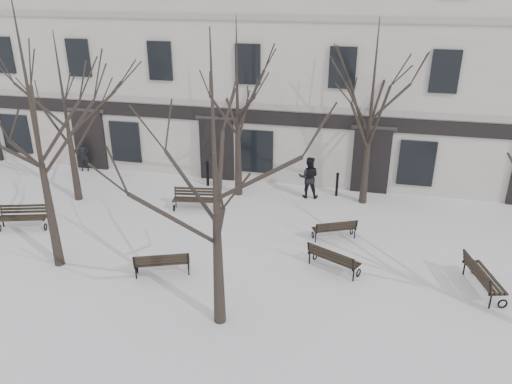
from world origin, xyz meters
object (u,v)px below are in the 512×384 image
(bench_1, at_px, (162,262))
(bench_0, at_px, (23,216))
(tree_2, at_px, (214,155))
(bench_2, at_px, (333,258))
(bench_5, at_px, (482,276))
(bench_3, at_px, (195,198))
(tree_1, at_px, (31,108))
(bench_4, at_px, (335,228))

(bench_1, bearing_deg, bench_0, -36.99)
(tree_2, xyz_separation_m, bench_1, (-2.46, 1.83, -4.44))
(bench_2, bearing_deg, bench_5, -155.16)
(tree_2, distance_m, bench_3, 8.62)
(tree_1, xyz_separation_m, bench_0, (-2.78, 2.04, -4.83))
(bench_5, bearing_deg, tree_2, 98.35)
(bench_0, relative_size, bench_1, 1.02)
(bench_3, bearing_deg, bench_2, -38.94)
(bench_2, bearing_deg, tree_2, 75.36)
(tree_2, distance_m, bench_0, 10.59)
(bench_2, bearing_deg, bench_4, -60.62)
(bench_1, xyz_separation_m, bench_3, (-0.59, 4.91, 0.01))
(bench_0, xyz_separation_m, bench_1, (6.41, -1.89, -0.01))
(bench_1, bearing_deg, bench_5, 167.22)
(tree_1, relative_size, tree_2, 1.08)
(bench_5, bearing_deg, bench_3, 56.13)
(bench_3, bearing_deg, bench_0, -161.23)
(bench_5, bearing_deg, tree_1, 81.36)
(bench_2, xyz_separation_m, bench_3, (-5.90, 3.45, 0.01))
(bench_4, bearing_deg, tree_1, -1.01)
(tree_1, relative_size, bench_5, 4.29)
(tree_2, height_order, bench_2, tree_2)
(bench_4, bearing_deg, bench_0, -15.63)
(bench_1, distance_m, bench_3, 4.94)
(bench_0, bearing_deg, bench_5, -18.06)
(tree_1, distance_m, bench_0, 5.93)
(bench_5, bearing_deg, bench_1, 82.83)
(bench_0, xyz_separation_m, bench_5, (16.23, -0.56, 0.03))
(bench_4, bearing_deg, bench_3, -36.60)
(tree_2, distance_m, bench_5, 9.14)
(bench_0, height_order, bench_2, bench_0)
(tree_1, height_order, bench_1, tree_1)
(bench_1, height_order, bench_2, bench_1)
(tree_1, height_order, bench_2, tree_1)
(bench_0, relative_size, bench_5, 0.95)
(bench_1, distance_m, bench_2, 5.51)
(bench_4, distance_m, bench_5, 5.16)
(bench_2, relative_size, bench_4, 1.10)
(tree_2, bearing_deg, bench_4, 63.34)
(tree_1, height_order, bench_4, tree_1)
(tree_1, xyz_separation_m, tree_2, (6.09, -1.68, -0.39))
(tree_1, relative_size, bench_4, 5.14)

